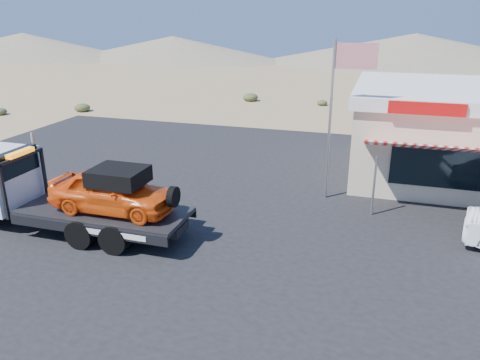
{
  "coord_description": "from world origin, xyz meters",
  "views": [
    {
      "loc": [
        6.51,
        -12.76,
        6.85
      ],
      "look_at": [
        2.13,
        1.5,
        1.5
      ],
      "focal_mm": 35.0,
      "sensor_mm": 36.0,
      "label": 1
    }
  ],
  "objects": [
    {
      "name": "jerky_store",
      "position": [
        10.5,
        8.97,
        1.99
      ],
      "size": [
        10.4,
        9.97,
        3.9
      ],
      "color": "beige",
      "rests_on": "asphalt_lot"
    },
    {
      "name": "asphalt_lot",
      "position": [
        2.0,
        3.0,
        0.01
      ],
      "size": [
        32.0,
        24.0,
        0.02
      ],
      "primitive_type": "cube",
      "color": "black",
      "rests_on": "ground"
    },
    {
      "name": "tow_truck",
      "position": [
        -3.11,
        -0.91,
        1.4
      ],
      "size": [
        7.79,
        2.31,
        2.6
      ],
      "color": "black",
      "rests_on": "asphalt_lot"
    },
    {
      "name": "desert_scrub",
      "position": [
        -14.1,
        8.39,
        0.3
      ],
      "size": [
        26.85,
        33.92,
        0.71
      ],
      "color": "#3B4424",
      "rests_on": "ground"
    },
    {
      "name": "distant_hills",
      "position": [
        -9.77,
        55.14,
        1.89
      ],
      "size": [
        126.0,
        48.0,
        4.2
      ],
      "color": "#726B59",
      "rests_on": "ground"
    },
    {
      "name": "flagpole",
      "position": [
        4.93,
        4.5,
        3.76
      ],
      "size": [
        1.55,
        0.1,
        6.0
      ],
      "color": "#99999E",
      "rests_on": "asphalt_lot"
    },
    {
      "name": "ground",
      "position": [
        0.0,
        0.0,
        0.0
      ],
      "size": [
        120.0,
        120.0,
        0.0
      ],
      "primitive_type": "plane",
      "color": "#927D53",
      "rests_on": "ground"
    }
  ]
}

